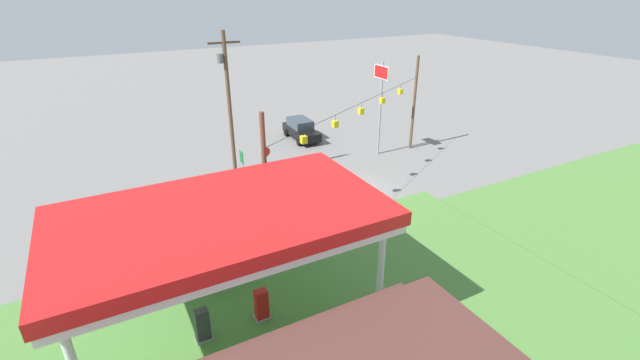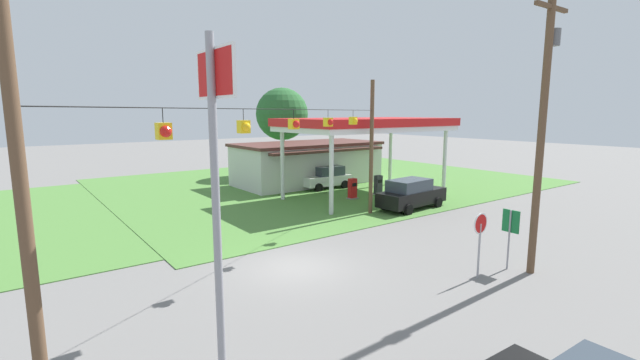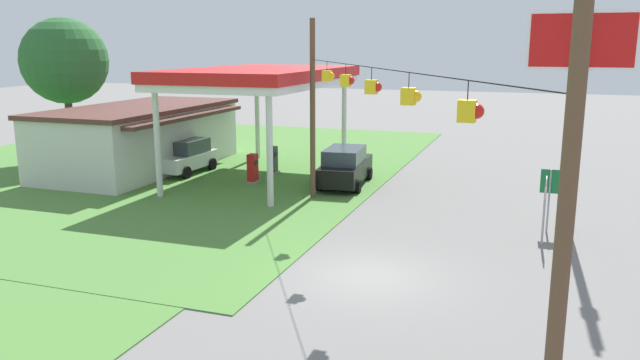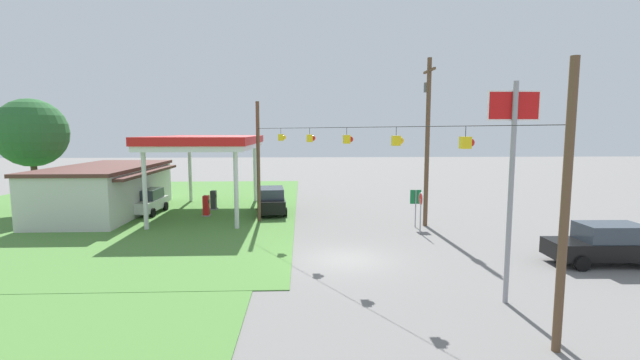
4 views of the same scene
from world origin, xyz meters
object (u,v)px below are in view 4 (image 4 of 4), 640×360
(fuel_pump_near, at_px, (206,207))
(route_sign, at_px, (416,201))
(gas_station_store, at_px, (107,190))
(car_at_pumps_front, at_px, (272,200))
(car_on_crossroad, at_px, (605,244))
(stop_sign_overhead, at_px, (512,153))
(fuel_pump_far, at_px, (214,201))
(car_at_pumps_rear, at_px, (147,201))
(stop_sign_roadside, at_px, (421,204))
(utility_pole_main, at_px, (427,134))
(gas_station_canopy, at_px, (208,143))
(tree_behind_station, at_px, (31,133))

(fuel_pump_near, xyz_separation_m, route_sign, (-4.02, -14.13, 1.00))
(gas_station_store, xyz_separation_m, route_sign, (-5.41, -21.71, -0.10))
(car_at_pumps_front, bearing_deg, gas_station_store, 82.96)
(car_on_crossroad, relative_size, stop_sign_overhead, 0.64)
(fuel_pump_far, xyz_separation_m, car_at_pumps_rear, (-1.39, 4.62, 0.23))
(fuel_pump_far, bearing_deg, gas_station_store, 98.60)
(gas_station_store, relative_size, stop_sign_roadside, 5.04)
(fuel_pump_far, height_order, stop_sign_overhead, stop_sign_overhead)
(car_at_pumps_rear, bearing_deg, gas_station_store, -92.75)
(car_at_pumps_front, bearing_deg, fuel_pump_near, 96.73)
(route_sign, bearing_deg, car_at_pumps_rear, 74.60)
(fuel_pump_near, height_order, utility_pole_main, utility_pole_main)
(fuel_pump_near, distance_m, fuel_pump_far, 2.54)
(car_at_pumps_rear, relative_size, stop_sign_overhead, 0.54)
(gas_station_canopy, relative_size, fuel_pump_far, 8.08)
(fuel_pump_far, relative_size, car_at_pumps_rear, 0.36)
(fuel_pump_far, relative_size, route_sign, 0.63)
(gas_station_store, relative_size, utility_pole_main, 1.18)
(fuel_pump_far, bearing_deg, stop_sign_overhead, -142.79)
(car_on_crossroad, bearing_deg, stop_sign_roadside, -40.59)
(stop_sign_roadside, xyz_separation_m, utility_pole_main, (2.17, -0.92, 4.13))
(fuel_pump_far, xyz_separation_m, car_at_pumps_front, (-1.58, -4.63, 0.29))
(gas_station_store, bearing_deg, gas_station_canopy, -90.93)
(car_at_pumps_front, height_order, route_sign, route_sign)
(car_at_pumps_front, height_order, car_on_crossroad, car_at_pumps_front)
(fuel_pump_near, height_order, stop_sign_overhead, stop_sign_overhead)
(tree_behind_station, bearing_deg, car_on_crossroad, -112.86)
(car_at_pumps_rear, height_order, tree_behind_station, tree_behind_station)
(fuel_pump_far, height_order, tree_behind_station, tree_behind_station)
(car_at_pumps_rear, relative_size, utility_pole_main, 0.40)
(route_sign, bearing_deg, gas_station_store, 76.00)
(stop_sign_roadside, bearing_deg, gas_station_canopy, -116.87)
(stop_sign_roadside, bearing_deg, tree_behind_station, -106.64)
(gas_station_canopy, height_order, stop_sign_roadside, gas_station_canopy)
(gas_station_store, distance_m, stop_sign_roadside, 22.71)
(gas_station_canopy, xyz_separation_m, fuel_pump_near, (-1.27, -0.00, -4.54))
(gas_station_store, distance_m, tree_behind_station, 7.14)
(gas_station_canopy, bearing_deg, utility_pole_main, -108.25)
(fuel_pump_near, distance_m, car_at_pumps_front, 4.74)
(car_at_pumps_front, relative_size, car_on_crossroad, 1.05)
(gas_station_store, bearing_deg, stop_sign_roadside, -108.47)
(gas_station_canopy, relative_size, car_at_pumps_rear, 2.87)
(car_on_crossroad, height_order, stop_sign_overhead, stop_sign_overhead)
(gas_station_canopy, relative_size, gas_station_store, 0.97)
(gas_station_store, height_order, stop_sign_overhead, stop_sign_overhead)
(gas_station_canopy, height_order, route_sign, gas_station_canopy)
(gas_station_canopy, bearing_deg, stop_sign_overhead, -140.83)
(car_on_crossroad, bearing_deg, car_at_pumps_rear, -25.72)
(car_at_pumps_rear, bearing_deg, stop_sign_overhead, 49.47)
(fuel_pump_far, bearing_deg, utility_pole_main, -112.54)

